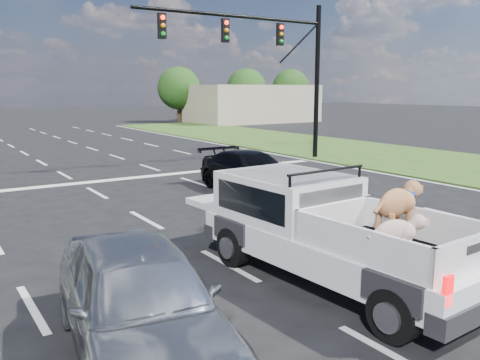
# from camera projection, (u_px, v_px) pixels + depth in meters

# --- Properties ---
(ground) EXTENTS (160.00, 160.00, 0.00)m
(ground) POSITION_uv_depth(u_px,v_px,m) (301.00, 250.00, 10.50)
(ground) COLOR black
(ground) RESTS_ON ground
(road_markings) EXTENTS (17.75, 60.00, 0.01)m
(road_markings) POSITION_uv_depth(u_px,v_px,m) (166.00, 194.00, 15.91)
(road_markings) COLOR silver
(road_markings) RESTS_ON ground
(grass_shoulder_right) EXTENTS (8.00, 60.00, 0.06)m
(grass_shoulder_right) POSITION_uv_depth(u_px,v_px,m) (441.00, 163.00, 22.41)
(grass_shoulder_right) COLOR #284816
(grass_shoulder_right) RESTS_ON ground
(traffic_signal) EXTENTS (9.11, 0.31, 7.00)m
(traffic_signal) POSITION_uv_depth(u_px,v_px,m) (276.00, 55.00, 22.17)
(traffic_signal) COLOR black
(traffic_signal) RESTS_ON ground
(building_right) EXTENTS (12.00, 7.00, 3.60)m
(building_right) POSITION_uv_depth(u_px,v_px,m) (252.00, 104.00, 50.03)
(building_right) COLOR tan
(building_right) RESTS_ON ground
(tree_far_d) EXTENTS (4.20, 4.20, 5.40)m
(tree_far_d) POSITION_uv_depth(u_px,v_px,m) (179.00, 88.00, 49.85)
(tree_far_d) COLOR #332114
(tree_far_d) RESTS_ON ground
(tree_far_e) EXTENTS (4.20, 4.20, 5.40)m
(tree_far_e) POSITION_uv_depth(u_px,v_px,m) (247.00, 88.00, 54.13)
(tree_far_e) COLOR #332114
(tree_far_e) RESTS_ON ground
(tree_far_f) EXTENTS (4.20, 4.20, 5.40)m
(tree_far_f) POSITION_uv_depth(u_px,v_px,m) (291.00, 88.00, 57.35)
(tree_far_f) COLOR #332114
(tree_far_f) RESTS_ON ground
(pickup_truck) EXTENTS (2.23, 5.32, 1.96)m
(pickup_truck) POSITION_uv_depth(u_px,v_px,m) (326.00, 229.00, 8.69)
(pickup_truck) COLOR black
(pickup_truck) RESTS_ON ground
(silver_sedan) EXTENTS (2.39, 4.52, 1.46)m
(silver_sedan) POSITION_uv_depth(u_px,v_px,m) (140.00, 300.00, 6.21)
(silver_sedan) COLOR #AFB2B7
(silver_sedan) RESTS_ON ground
(black_coupe) EXTENTS (1.86, 4.49, 1.30)m
(black_coupe) POSITION_uv_depth(u_px,v_px,m) (251.00, 172.00, 16.20)
(black_coupe) COLOR black
(black_coupe) RESTS_ON ground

